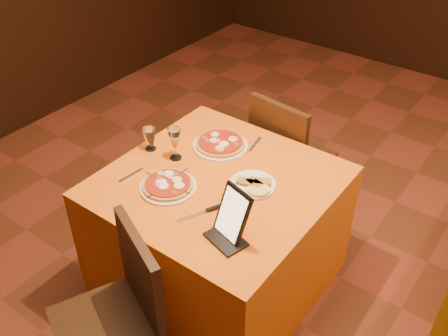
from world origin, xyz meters
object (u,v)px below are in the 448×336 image
Objects in this scene: chair_main_near at (105,326)px; chair_main_far at (293,155)px; pizza_near at (168,186)px; wine_glass at (175,143)px; main_table at (219,233)px; pizza_far at (220,144)px; tablet at (233,214)px; water_glass at (150,139)px.

chair_main_near and chair_main_far have the same top height.
pizza_near is 0.27m from wine_glass.
pizza_far reaches higher than main_table.
pizza_far is at bearing 125.17° from main_table.
main_table is 1.21× the size of chair_main_near.
tablet reaches higher than wine_glass.
pizza_near is 0.45m from pizza_far.
water_glass is at bearing -139.78° from pizza_far.
pizza_far is (-0.18, 0.25, 0.39)m from main_table.
pizza_far is 0.28m from wine_glass.
chair_main_far is 1.19m from tablet.
chair_main_far is at bearing 68.86° from wine_glass.
main_table is at bearing -3.09° from wine_glass.
chair_main_near is 7.00× the size of water_glass.
water_glass is (-0.47, -0.00, 0.44)m from main_table.
main_table is 1.21× the size of chair_main_far.
water_glass is at bearing 66.07° from chair_main_far.
water_glass is at bearing 146.78° from pizza_near.
wine_glass is (-0.14, 0.22, 0.08)m from pizza_near.
pizza_near is 1.49× the size of wine_glass.
chair_main_near is 4.79× the size of wine_glass.
wine_glass is at bearing 168.93° from tablet.
chair_main_near is (-0.00, -0.83, 0.08)m from main_table.
tablet is at bearing 86.47° from chair_main_near.
wine_glass is (-0.13, -0.23, 0.08)m from pizza_far.
pizza_far is at bearing 123.41° from chair_main_near.
pizza_near is at bearing -88.26° from pizza_far.
main_table is 0.64m from tablet.
main_table is 0.56m from wine_glass.
wine_glass is 0.78× the size of tablet.
chair_main_near reaches higher than pizza_far.
tablet is (0.45, -0.07, 0.10)m from pizza_near.
chair_main_far is 3.73× the size of tablet.
water_glass reaches higher than pizza_far.
chair_main_near is 0.98m from wine_glass.
main_table is at bearing -54.83° from pizza_far.
pizza_near is (-0.16, -0.20, 0.39)m from main_table.
tablet reaches higher than water_glass.
tablet is at bearing -9.22° from pizza_near.
chair_main_near is at bearing 96.64° from chair_main_far.
chair_main_near is 3.21× the size of pizza_near.
tablet reaches higher than main_table.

